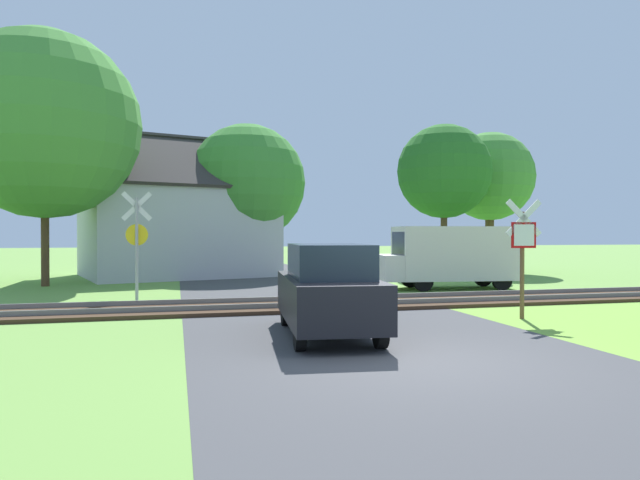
{
  "coord_description": "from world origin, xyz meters",
  "views": [
    {
      "loc": [
        -3.54,
        -8.24,
        1.98
      ],
      "look_at": [
        0.5,
        7.74,
        1.8
      ],
      "focal_mm": 32.0,
      "sensor_mm": 36.0,
      "label": 1
    }
  ],
  "objects_px": {
    "tree_center": "(247,183)",
    "mail_truck": "(450,254)",
    "crossing_sign_far": "(137,237)",
    "tree_far": "(490,177)",
    "house": "(177,228)",
    "parked_car": "(328,290)",
    "tree_left": "(45,125)",
    "tree_right": "(444,172)",
    "stop_sign_near": "(523,248)"
  },
  "relations": [
    {
      "from": "crossing_sign_far",
      "to": "tree_far",
      "type": "xyz_separation_m",
      "value": [
        17.1,
        9.19,
        3.08
      ]
    },
    {
      "from": "stop_sign_near",
      "to": "house",
      "type": "height_order",
      "value": "house"
    },
    {
      "from": "tree_center",
      "to": "stop_sign_near",
      "type": "bearing_deg",
      "value": -74.22
    },
    {
      "from": "tree_center",
      "to": "parked_car",
      "type": "bearing_deg",
      "value": -91.58
    },
    {
      "from": "tree_right",
      "to": "tree_left",
      "type": "relative_size",
      "value": 0.75
    },
    {
      "from": "crossing_sign_far",
      "to": "tree_right",
      "type": "bearing_deg",
      "value": 29.21
    },
    {
      "from": "house",
      "to": "tree_right",
      "type": "height_order",
      "value": "tree_right"
    },
    {
      "from": "crossing_sign_far",
      "to": "mail_truck",
      "type": "relative_size",
      "value": 0.64
    },
    {
      "from": "tree_right",
      "to": "tree_left",
      "type": "distance_m",
      "value": 17.31
    },
    {
      "from": "tree_center",
      "to": "mail_truck",
      "type": "xyz_separation_m",
      "value": [
        6.23,
        -8.8,
        -3.2
      ]
    },
    {
      "from": "tree_left",
      "to": "mail_truck",
      "type": "distance_m",
      "value": 15.86
    },
    {
      "from": "stop_sign_near",
      "to": "crossing_sign_far",
      "type": "height_order",
      "value": "crossing_sign_far"
    },
    {
      "from": "house",
      "to": "tree_far",
      "type": "xyz_separation_m",
      "value": [
        15.91,
        -0.94,
        2.73
      ]
    },
    {
      "from": "parked_car",
      "to": "house",
      "type": "bearing_deg",
      "value": 104.94
    },
    {
      "from": "tree_center",
      "to": "tree_right",
      "type": "bearing_deg",
      "value": -15.76
    },
    {
      "from": "stop_sign_near",
      "to": "tree_left",
      "type": "height_order",
      "value": "tree_left"
    },
    {
      "from": "tree_left",
      "to": "crossing_sign_far",
      "type": "bearing_deg",
      "value": -57.5
    },
    {
      "from": "crossing_sign_far",
      "to": "tree_center",
      "type": "xyz_separation_m",
      "value": [
        4.44,
        9.85,
        2.55
      ]
    },
    {
      "from": "crossing_sign_far",
      "to": "tree_center",
      "type": "bearing_deg",
      "value": 66.63
    },
    {
      "from": "parked_car",
      "to": "tree_left",
      "type": "bearing_deg",
      "value": 126.61
    },
    {
      "from": "tree_far",
      "to": "mail_truck",
      "type": "distance_m",
      "value": 11.02
    },
    {
      "from": "tree_center",
      "to": "parked_car",
      "type": "distance_m",
      "value": 17.22
    },
    {
      "from": "tree_center",
      "to": "crossing_sign_far",
      "type": "bearing_deg",
      "value": -114.27
    },
    {
      "from": "crossing_sign_far",
      "to": "tree_far",
      "type": "height_order",
      "value": "tree_far"
    },
    {
      "from": "tree_far",
      "to": "parked_car",
      "type": "bearing_deg",
      "value": -129.03
    },
    {
      "from": "tree_left",
      "to": "tree_right",
      "type": "bearing_deg",
      "value": 5.05
    },
    {
      "from": "house",
      "to": "parked_car",
      "type": "xyz_separation_m",
      "value": [
        2.79,
        -17.12,
        -1.35
      ]
    },
    {
      "from": "house",
      "to": "stop_sign_near",
      "type": "bearing_deg",
      "value": -79.79
    },
    {
      "from": "tree_center",
      "to": "parked_car",
      "type": "relative_size",
      "value": 1.75
    },
    {
      "from": "crossing_sign_far",
      "to": "parked_car",
      "type": "distance_m",
      "value": 8.11
    },
    {
      "from": "stop_sign_near",
      "to": "tree_left",
      "type": "relative_size",
      "value": 0.29
    },
    {
      "from": "crossing_sign_far",
      "to": "mail_truck",
      "type": "bearing_deg",
      "value": 6.55
    },
    {
      "from": "stop_sign_near",
      "to": "tree_left",
      "type": "xyz_separation_m",
      "value": [
        -12.59,
        11.75,
        4.43
      ]
    },
    {
      "from": "parked_car",
      "to": "tree_far",
      "type": "bearing_deg",
      "value": 56.64
    },
    {
      "from": "stop_sign_near",
      "to": "tree_right",
      "type": "distance_m",
      "value": 14.43
    },
    {
      "from": "stop_sign_near",
      "to": "tree_center",
      "type": "relative_size",
      "value": 0.38
    },
    {
      "from": "stop_sign_near",
      "to": "tree_right",
      "type": "height_order",
      "value": "tree_right"
    },
    {
      "from": "stop_sign_near",
      "to": "mail_truck",
      "type": "bearing_deg",
      "value": -97.78
    },
    {
      "from": "crossing_sign_far",
      "to": "tree_right",
      "type": "xyz_separation_m",
      "value": [
        13.53,
        7.29,
        3.06
      ]
    },
    {
      "from": "stop_sign_near",
      "to": "house",
      "type": "xyz_separation_m",
      "value": [
        -7.73,
        16.11,
        0.58
      ]
    },
    {
      "from": "house",
      "to": "parked_car",
      "type": "relative_size",
      "value": 2.4
    },
    {
      "from": "stop_sign_near",
      "to": "mail_truck",
      "type": "relative_size",
      "value": 0.55
    },
    {
      "from": "tree_center",
      "to": "tree_left",
      "type": "height_order",
      "value": "tree_left"
    },
    {
      "from": "crossing_sign_far",
      "to": "tree_far",
      "type": "distance_m",
      "value": 19.65
    },
    {
      "from": "tree_far",
      "to": "parked_car",
      "type": "distance_m",
      "value": 21.23
    },
    {
      "from": "stop_sign_near",
      "to": "crossing_sign_far",
      "type": "xyz_separation_m",
      "value": [
        -8.92,
        5.99,
        0.23
      ]
    },
    {
      "from": "tree_far",
      "to": "tree_center",
      "type": "bearing_deg",
      "value": 176.99
    },
    {
      "from": "stop_sign_near",
      "to": "tree_center",
      "type": "xyz_separation_m",
      "value": [
        -4.48,
        15.84,
        2.78
      ]
    },
    {
      "from": "crossing_sign_far",
      "to": "house",
      "type": "height_order",
      "value": "house"
    },
    {
      "from": "tree_right",
      "to": "mail_truck",
      "type": "relative_size",
      "value": 1.42
    }
  ]
}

